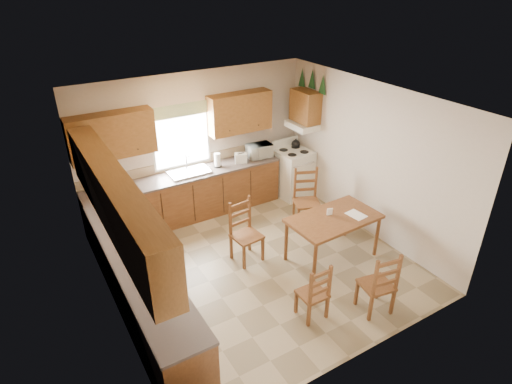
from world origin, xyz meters
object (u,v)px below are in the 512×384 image
microwave (259,151)px  chair_far_right (307,199)px  chair_near_left (313,290)px  chair_far_left (247,233)px  dining_table (332,238)px  chair_near_right (377,281)px  stove (293,173)px

microwave → chair_far_right: size_ratio=0.41×
chair_near_left → chair_far_left: 1.58m
dining_table → chair_near_right: 1.30m
chair_near_left → chair_far_left: (-0.12, 1.57, 0.08)m
dining_table → chair_near_left: (-1.10, -0.90, 0.05)m
chair_far_left → chair_far_right: bearing=7.0°
chair_near_right → chair_far_right: bearing=-93.1°
dining_table → chair_near_left: 1.42m
chair_near_left → chair_far_right: (1.36, 1.94, 0.10)m
chair_far_left → chair_far_right: (1.48, 0.36, 0.02)m
chair_far_left → microwave: bearing=46.5°
chair_far_right → microwave: bearing=120.9°
stove → chair_far_right: 1.23m
dining_table → chair_far_right: (0.26, 1.03, 0.15)m
chair_far_left → chair_far_right: chair_far_right is taller
stove → chair_far_left: (-1.97, -1.49, 0.04)m
dining_table → chair_far_right: bearing=73.6°
stove → chair_far_right: size_ratio=0.90×
dining_table → chair_near_right: chair_near_right is taller
stove → chair_near_right: bearing=-110.2°
chair_near_left → stove: bearing=-120.3°
microwave → chair_near_right: 3.72m
stove → chair_near_left: stove is taller
chair_far_right → chair_far_left: bearing=-143.2°
stove → dining_table: (-0.74, -2.16, -0.10)m
chair_far_right → stove: bearing=89.9°
chair_near_right → chair_far_left: bearing=-53.8°
chair_near_right → chair_far_left: chair_far_left is taller
microwave → dining_table: microwave is taller
stove → chair_near_left: 3.58m
chair_near_left → chair_far_left: bearing=-84.8°
microwave → chair_far_right: bearing=-78.3°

